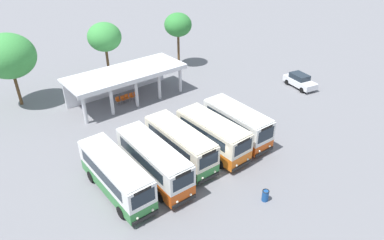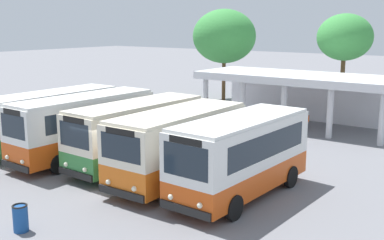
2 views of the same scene
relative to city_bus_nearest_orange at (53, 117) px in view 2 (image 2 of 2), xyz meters
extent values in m
plane|color=slate|center=(6.85, -2.31, -1.69)|extent=(180.00, 180.00, 0.00)
cylinder|color=black|center=(0.99, -2.36, -1.24)|extent=(0.22, 0.90, 0.90)
cylinder|color=black|center=(-1.01, -2.35, -1.24)|extent=(0.22, 0.90, 0.90)
cylinder|color=black|center=(1.01, 2.38, -1.24)|extent=(0.22, 0.90, 0.90)
cylinder|color=black|center=(-0.99, 2.39, -1.24)|extent=(0.22, 0.90, 0.90)
cube|color=#337F3D|center=(0.00, 0.01, -0.85)|extent=(2.14, 7.66, 0.92)
cube|color=white|center=(0.00, 0.01, 0.42)|extent=(2.14, 7.66, 1.61)
cube|color=white|center=(0.00, 0.01, 1.29)|extent=(2.08, 7.43, 0.12)
cube|color=#1E2833|center=(1.04, 0.11, 0.47)|extent=(0.07, 6.12, 0.89)
cube|color=#1E2833|center=(-1.04, 0.12, 0.47)|extent=(0.07, 6.12, 0.89)
cylinder|color=black|center=(3.90, -2.81, -1.24)|extent=(0.25, 0.91, 0.90)
cylinder|color=black|center=(1.89, -2.76, -1.24)|extent=(0.25, 0.91, 0.90)
cylinder|color=black|center=(4.03, 1.96, -1.24)|extent=(0.25, 0.91, 0.90)
cylinder|color=black|center=(2.03, 2.02, -1.24)|extent=(0.25, 0.91, 0.90)
cube|color=#D14C14|center=(2.96, -0.40, -0.77)|extent=(2.32, 7.76, 1.07)
cube|color=silver|center=(2.96, -0.40, 0.54)|extent=(2.32, 7.76, 1.57)
cube|color=silver|center=(2.96, -0.40, 1.39)|extent=(2.25, 7.53, 0.12)
cube|color=black|center=(2.85, -4.28, -1.17)|extent=(2.00, 0.16, 0.28)
cube|color=#1E2833|center=(2.86, -4.23, 0.59)|extent=(1.73, 0.10, 1.02)
cube|color=black|center=(2.86, -4.23, 1.21)|extent=(1.27, 0.09, 0.24)
cube|color=#1E2833|center=(4.01, -0.32, 0.59)|extent=(0.21, 6.16, 0.86)
cube|color=#1E2833|center=(1.92, -0.27, 0.59)|extent=(0.21, 6.16, 0.86)
sphere|color=#EAEACC|center=(3.43, -4.28, -0.86)|extent=(0.20, 0.20, 0.20)
sphere|color=#EAEACC|center=(2.28, -4.25, -0.86)|extent=(0.20, 0.20, 0.20)
cylinder|color=black|center=(6.91, -2.09, -1.24)|extent=(0.24, 0.91, 0.90)
cylinder|color=black|center=(4.83, -2.03, -1.24)|extent=(0.24, 0.91, 0.90)
cylinder|color=black|center=(7.03, 2.43, -1.24)|extent=(0.24, 0.91, 0.90)
cylinder|color=black|center=(4.95, 2.49, -1.24)|extent=(0.24, 0.91, 0.90)
cube|color=#337F3D|center=(5.93, 0.20, -0.83)|extent=(2.37, 7.35, 0.95)
cube|color=beige|center=(5.93, 0.20, 0.43)|extent=(2.37, 7.35, 1.57)
cube|color=beige|center=(5.93, 0.20, 1.27)|extent=(2.30, 7.13, 0.12)
cube|color=black|center=(5.83, -3.47, -1.17)|extent=(2.07, 0.15, 0.28)
cube|color=#1E2833|center=(5.83, -3.43, 0.48)|extent=(1.79, 0.10, 1.02)
cube|color=black|center=(5.83, -3.43, 1.09)|extent=(1.31, 0.08, 0.24)
cube|color=#1E2833|center=(7.01, 0.27, 0.48)|extent=(0.19, 5.83, 0.86)
cube|color=#1E2833|center=(4.85, 0.33, 0.48)|extent=(0.19, 5.83, 0.86)
sphere|color=#EAEACC|center=(6.43, -3.48, -0.86)|extent=(0.20, 0.20, 0.20)
sphere|color=#EAEACC|center=(5.23, -3.45, -0.86)|extent=(0.20, 0.20, 0.20)
cylinder|color=black|center=(10.03, -2.62, -1.24)|extent=(0.23, 0.90, 0.90)
cylinder|color=black|center=(7.79, -2.64, -1.24)|extent=(0.23, 0.90, 0.90)
cylinder|color=black|center=(9.99, 1.71, -1.24)|extent=(0.23, 0.90, 0.90)
cylinder|color=black|center=(7.75, 1.69, -1.24)|extent=(0.23, 0.90, 0.90)
cube|color=orange|center=(8.89, -0.46, -0.78)|extent=(2.40, 7.00, 1.05)
cube|color=beige|center=(8.89, -0.46, 0.49)|extent=(2.40, 7.00, 1.50)
cube|color=beige|center=(8.89, -0.46, 1.30)|extent=(2.33, 6.79, 0.12)
cube|color=black|center=(8.92, -3.98, -1.17)|extent=(2.22, 0.12, 0.28)
cube|color=#1E2833|center=(8.92, -3.94, 0.54)|extent=(1.92, 0.07, 0.98)
cube|color=black|center=(8.92, -3.94, 1.12)|extent=(1.40, 0.06, 0.24)
cube|color=#1E2833|center=(10.05, -0.35, 0.54)|extent=(0.09, 5.58, 0.83)
cube|color=#1E2833|center=(7.73, -0.37, 0.54)|extent=(0.09, 5.58, 0.83)
sphere|color=#EAEACC|center=(9.57, -3.96, -0.86)|extent=(0.20, 0.20, 0.20)
sphere|color=#EAEACC|center=(8.28, -3.98, -0.86)|extent=(0.20, 0.20, 0.20)
cylinder|color=black|center=(12.86, -2.58, -1.24)|extent=(0.25, 0.91, 0.90)
cylinder|color=black|center=(10.71, -2.50, -1.24)|extent=(0.25, 0.91, 0.90)
cylinder|color=black|center=(13.00, 1.65, -1.24)|extent=(0.25, 0.91, 0.90)
cylinder|color=black|center=(10.85, 1.73, -1.24)|extent=(0.25, 0.91, 0.90)
cube|color=#D14C14|center=(11.86, -0.42, -0.85)|extent=(2.48, 6.90, 0.91)
cube|color=silver|center=(11.86, -0.42, 0.45)|extent=(2.48, 6.90, 1.70)
cube|color=silver|center=(11.86, -0.42, 1.36)|extent=(2.41, 6.69, 0.12)
cube|color=black|center=(11.74, -3.87, -1.17)|extent=(2.14, 0.17, 0.28)
cube|color=#1E2833|center=(11.74, -3.82, 0.50)|extent=(1.85, 0.11, 1.11)
cube|color=black|center=(11.74, -3.82, 1.18)|extent=(1.35, 0.10, 0.24)
cube|color=#1E2833|center=(12.97, -0.36, 0.50)|extent=(0.22, 5.46, 0.94)
cube|color=#1E2833|center=(10.74, -0.29, 0.50)|extent=(0.22, 5.46, 0.94)
sphere|color=#EAEACC|center=(12.36, -3.88, -0.86)|extent=(0.20, 0.20, 0.20)
sphere|color=#EAEACC|center=(11.12, -3.83, -0.86)|extent=(0.20, 0.20, 0.20)
cylinder|color=silver|center=(2.41, 10.91, -0.09)|extent=(0.36, 0.36, 3.20)
cylinder|color=silver|center=(5.33, 10.91, -0.09)|extent=(0.36, 0.36, 3.20)
cylinder|color=silver|center=(8.25, 10.91, -0.09)|extent=(0.36, 0.36, 3.20)
cylinder|color=silver|center=(11.17, 10.91, -0.09)|extent=(0.36, 0.36, 3.20)
cylinder|color=silver|center=(14.10, 10.91, -0.09)|extent=(0.36, 0.36, 3.20)
cube|color=white|center=(8.25, 15.09, -0.09)|extent=(12.49, 0.20, 3.20)
cube|color=white|center=(8.25, 12.90, 1.61)|extent=(12.99, 5.08, 0.20)
cube|color=white|center=(8.25, 10.41, 1.37)|extent=(12.99, 0.10, 0.28)
cylinder|color=slate|center=(6.98, 12.35, -1.47)|extent=(0.03, 0.03, 0.44)
cylinder|color=slate|center=(6.63, 12.35, -1.47)|extent=(0.03, 0.03, 0.44)
cylinder|color=slate|center=(6.99, 12.70, -1.47)|extent=(0.03, 0.03, 0.44)
cylinder|color=slate|center=(6.63, 12.71, -1.47)|extent=(0.03, 0.03, 0.44)
cube|color=#D85919|center=(6.81, 12.53, -1.23)|extent=(0.44, 0.44, 0.04)
cube|color=#D85919|center=(6.81, 12.73, -1.03)|extent=(0.44, 0.04, 0.40)
cylinder|color=slate|center=(7.54, 12.26, -1.47)|extent=(0.03, 0.03, 0.44)
cylinder|color=slate|center=(7.19, 12.26, -1.47)|extent=(0.03, 0.03, 0.44)
cylinder|color=slate|center=(7.54, 12.61, -1.47)|extent=(0.03, 0.03, 0.44)
cylinder|color=slate|center=(7.19, 12.61, -1.47)|extent=(0.03, 0.03, 0.44)
cube|color=#D85919|center=(7.36, 12.44, -1.23)|extent=(0.44, 0.44, 0.04)
cube|color=#D85919|center=(7.36, 12.64, -1.03)|extent=(0.44, 0.04, 0.40)
cylinder|color=slate|center=(8.09, 12.33, -1.47)|extent=(0.03, 0.03, 0.44)
cylinder|color=slate|center=(7.74, 12.33, -1.47)|extent=(0.03, 0.03, 0.44)
cylinder|color=slate|center=(8.09, 12.68, -1.47)|extent=(0.03, 0.03, 0.44)
cylinder|color=slate|center=(7.74, 12.68, -1.47)|extent=(0.03, 0.03, 0.44)
cube|color=#D85919|center=(7.91, 12.50, -1.23)|extent=(0.44, 0.44, 0.04)
cube|color=#D85919|center=(7.92, 12.70, -1.03)|extent=(0.44, 0.04, 0.40)
cylinder|color=slate|center=(8.64, 12.28, -1.47)|extent=(0.03, 0.03, 0.44)
cylinder|color=slate|center=(8.29, 12.28, -1.47)|extent=(0.03, 0.03, 0.44)
cylinder|color=slate|center=(8.64, 12.63, -1.47)|extent=(0.03, 0.03, 0.44)
cylinder|color=slate|center=(8.29, 12.63, -1.47)|extent=(0.03, 0.03, 0.44)
cube|color=#D85919|center=(8.47, 12.45, -1.23)|extent=(0.44, 0.44, 0.04)
cube|color=#D85919|center=(8.47, 12.65, -1.03)|extent=(0.44, 0.04, 0.40)
cylinder|color=slate|center=(9.20, 12.24, -1.47)|extent=(0.03, 0.03, 0.44)
cylinder|color=slate|center=(8.84, 12.24, -1.47)|extent=(0.03, 0.03, 0.44)
cylinder|color=slate|center=(9.20, 12.59, -1.47)|extent=(0.03, 0.03, 0.44)
cylinder|color=slate|center=(8.84, 12.59, -1.47)|extent=(0.03, 0.03, 0.44)
cube|color=#D85919|center=(9.02, 12.41, -1.23)|extent=(0.44, 0.44, 0.04)
cube|color=#D85919|center=(9.02, 12.61, -1.03)|extent=(0.44, 0.04, 0.40)
cylinder|color=brown|center=(9.08, 18.93, 0.37)|extent=(0.32, 0.32, 4.13)
ellipsoid|color=green|center=(9.08, 18.93, 3.93)|extent=(3.97, 3.97, 3.38)
cylinder|color=brown|center=(-1.42, 19.26, 0.06)|extent=(0.32, 0.32, 3.49)
ellipsoid|color=green|center=(-1.42, 19.26, 3.83)|extent=(5.41, 5.41, 4.60)
cylinder|color=#19478C|center=(7.77, -7.38, -1.26)|extent=(0.48, 0.48, 0.85)
torus|color=black|center=(7.77, -7.38, -0.82)|extent=(0.49, 0.49, 0.06)
camera|label=1|loc=(-7.70, -18.18, 15.54)|focal=31.74mm
camera|label=2|loc=(20.66, -15.68, 4.89)|focal=44.42mm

